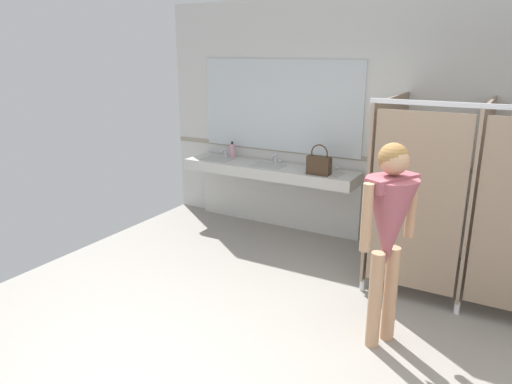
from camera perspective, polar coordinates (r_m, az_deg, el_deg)
The scene contains 8 objects.
ground_plane at distance 3.92m, azimuth 7.76°, elevation -20.87°, with size 6.87×6.01×0.10m, color gray.
wall_back at distance 5.86m, azimuth 18.78°, elevation 7.32°, with size 6.87×0.12×2.95m, color silver.
wall_back_tile_band at distance 5.87m, azimuth 18.27°, elevation 3.17°, with size 6.87×0.01×0.06m, color #9E937F.
vanity_counter at distance 6.36m, azimuth 1.94°, elevation 1.24°, with size 2.38×0.53×1.00m.
mirror_panel at distance 6.34m, azimuth 2.82°, elevation 10.25°, with size 2.28×0.02×1.18m, color silver.
person_standing at distance 3.81m, azimuth 15.62°, elevation -3.41°, with size 0.54×0.54×1.67m.
handbag at distance 5.78m, azimuth 7.54°, elevation 3.28°, with size 0.28×0.13×0.37m.
soap_dispenser at distance 6.68m, azimuth -2.87°, elevation 4.98°, with size 0.07×0.07×0.23m.
Camera 1 is at (1.10, -2.92, 2.33)m, focal length 33.46 mm.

